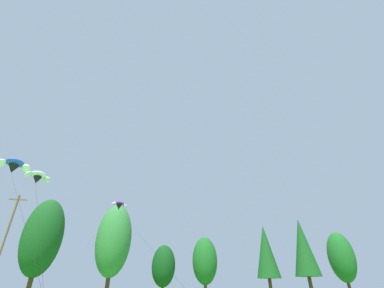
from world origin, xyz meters
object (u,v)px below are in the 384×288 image
at_px(parafoil_kite_mid_purple, 119,205).
at_px(utility_pole, 3,244).
at_px(parafoil_kite_high_blue_white, 14,166).
at_px(parafoil_kite_far_white, 38,177).

bearing_deg(parafoil_kite_mid_purple, utility_pole, -166.87).
height_order(utility_pole, parafoil_kite_mid_purple, parafoil_kite_mid_purple).
relative_size(parafoil_kite_high_blue_white, parafoil_kite_far_white, 1.24).
height_order(utility_pole, parafoil_kite_high_blue_white, parafoil_kite_high_blue_white).
distance_m(utility_pole, parafoil_kite_mid_purple, 14.96).
relative_size(utility_pole, parafoil_kite_high_blue_white, 0.92).
bearing_deg(parafoil_kite_high_blue_white, utility_pole, 103.09).
relative_size(utility_pole, parafoil_kite_far_white, 1.14).
distance_m(parafoil_kite_high_blue_white, parafoil_kite_mid_purple, 16.94).
relative_size(parafoil_kite_mid_purple, parafoil_kite_far_white, 1.78).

